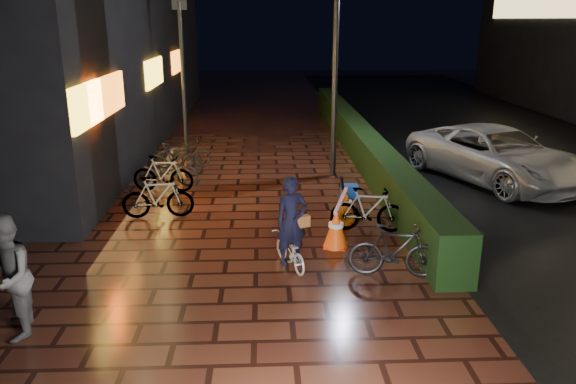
{
  "coord_description": "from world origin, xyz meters",
  "views": [
    {
      "loc": [
        0.17,
        -10.19,
        4.29
      ],
      "look_at": [
        0.63,
        0.15,
        1.1
      ],
      "focal_mm": 35.0,
      "sensor_mm": 36.0,
      "label": 1
    }
  ],
  "objects_px": {
    "cyclist": "(291,235)",
    "traffic_barrier": "(341,216)",
    "van": "(496,155)",
    "bystander_person": "(7,278)",
    "cart_assembly": "(349,193)"
  },
  "relations": [
    {
      "from": "bystander_person",
      "to": "van",
      "type": "bearing_deg",
      "value": 109.38
    },
    {
      "from": "van",
      "to": "bystander_person",
      "type": "bearing_deg",
      "value": -165.63
    },
    {
      "from": "van",
      "to": "traffic_barrier",
      "type": "height_order",
      "value": "van"
    },
    {
      "from": "van",
      "to": "cyclist",
      "type": "xyz_separation_m",
      "value": [
        -5.89,
        -5.41,
        -0.11
      ]
    },
    {
      "from": "bystander_person",
      "to": "van",
      "type": "xyz_separation_m",
      "value": [
        9.9,
        7.51,
        -0.15
      ]
    },
    {
      "from": "bystander_person",
      "to": "van",
      "type": "distance_m",
      "value": 12.43
    },
    {
      "from": "cyclist",
      "to": "bystander_person",
      "type": "bearing_deg",
      "value": -152.4
    },
    {
      "from": "bystander_person",
      "to": "cyclist",
      "type": "height_order",
      "value": "bystander_person"
    },
    {
      "from": "van",
      "to": "cart_assembly",
      "type": "distance_m",
      "value": 5.09
    },
    {
      "from": "cyclist",
      "to": "traffic_barrier",
      "type": "height_order",
      "value": "cyclist"
    },
    {
      "from": "bystander_person",
      "to": "traffic_barrier",
      "type": "bearing_deg",
      "value": 108.27
    },
    {
      "from": "cyclist",
      "to": "cart_assembly",
      "type": "bearing_deg",
      "value": 63.07
    },
    {
      "from": "traffic_barrier",
      "to": "cart_assembly",
      "type": "height_order",
      "value": "cart_assembly"
    },
    {
      "from": "bystander_person",
      "to": "cart_assembly",
      "type": "height_order",
      "value": "bystander_person"
    },
    {
      "from": "cyclist",
      "to": "van",
      "type": "bearing_deg",
      "value": 42.58
    }
  ]
}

